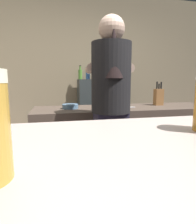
{
  "coord_description": "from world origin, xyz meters",
  "views": [
    {
      "loc": [
        -0.46,
        -1.36,
        1.18
      ],
      "look_at": [
        -0.32,
        -0.75,
        1.08
      ],
      "focal_mm": 30.93,
      "sensor_mm": 36.0,
      "label": 1
    }
  ],
  "objects_px": {
    "knife_block": "(159,97)",
    "chefs_knife": "(125,107)",
    "mixing_bowl": "(70,106)",
    "bottle_olive_oil": "(111,74)",
    "bottle_hot_sauce": "(80,74)",
    "bottle_soy": "(88,74)",
    "bartender": "(111,102)",
    "bottle_vinegar": "(94,74)"
  },
  "relations": [
    {
      "from": "chefs_knife",
      "to": "bottle_olive_oil",
      "type": "bearing_deg",
      "value": 83.31
    },
    {
      "from": "bartender",
      "to": "bottle_vinegar",
      "type": "distance_m",
      "value": 1.67
    },
    {
      "from": "mixing_bowl",
      "to": "bottle_soy",
      "type": "xyz_separation_m",
      "value": [
        0.41,
        1.25,
        0.39
      ]
    },
    {
      "from": "bottle_vinegar",
      "to": "bottle_hot_sauce",
      "type": "xyz_separation_m",
      "value": [
        -0.21,
        0.13,
        -0.0
      ]
    },
    {
      "from": "bottle_olive_oil",
      "to": "bottle_vinegar",
      "type": "bearing_deg",
      "value": -172.55
    },
    {
      "from": "knife_block",
      "to": "chefs_knife",
      "type": "relative_size",
      "value": 1.2
    },
    {
      "from": "bottle_soy",
      "to": "bottle_vinegar",
      "type": "bearing_deg",
      "value": -44.77
    },
    {
      "from": "bottle_soy",
      "to": "bottle_hot_sauce",
      "type": "relative_size",
      "value": 0.99
    },
    {
      "from": "knife_block",
      "to": "mixing_bowl",
      "type": "height_order",
      "value": "knife_block"
    },
    {
      "from": "knife_block",
      "to": "chefs_knife",
      "type": "bearing_deg",
      "value": -165.06
    },
    {
      "from": "knife_block",
      "to": "bottle_hot_sauce",
      "type": "bearing_deg",
      "value": 123.37
    },
    {
      "from": "bottle_vinegar",
      "to": "bottle_olive_oil",
      "type": "height_order",
      "value": "bottle_olive_oil"
    },
    {
      "from": "bottle_soy",
      "to": "bottle_olive_oil",
      "type": "height_order",
      "value": "bottle_olive_oil"
    },
    {
      "from": "chefs_knife",
      "to": "bottle_hot_sauce",
      "type": "xyz_separation_m",
      "value": [
        -0.32,
        1.35,
        0.41
      ]
    },
    {
      "from": "knife_block",
      "to": "bottle_hot_sauce",
      "type": "distance_m",
      "value": 1.5
    },
    {
      "from": "mixing_bowl",
      "to": "chefs_knife",
      "type": "height_order",
      "value": "mixing_bowl"
    },
    {
      "from": "bottle_hot_sauce",
      "to": "knife_block",
      "type": "bearing_deg",
      "value": -56.63
    },
    {
      "from": "bartender",
      "to": "bottle_vinegar",
      "type": "height_order",
      "value": "bartender"
    },
    {
      "from": "bottle_soy",
      "to": "bottle_olive_oil",
      "type": "relative_size",
      "value": 0.95
    },
    {
      "from": "bartender",
      "to": "chefs_knife",
      "type": "distance_m",
      "value": 0.5
    },
    {
      "from": "mixing_bowl",
      "to": "bottle_vinegar",
      "type": "relative_size",
      "value": 0.7
    },
    {
      "from": "bottle_soy",
      "to": "bottle_olive_oil",
      "type": "bearing_deg",
      "value": -6.2
    },
    {
      "from": "mixing_bowl",
      "to": "chefs_knife",
      "type": "distance_m",
      "value": 0.6
    },
    {
      "from": "knife_block",
      "to": "mixing_bowl",
      "type": "bearing_deg",
      "value": -176.69
    },
    {
      "from": "chefs_knife",
      "to": "bottle_soy",
      "type": "xyz_separation_m",
      "value": [
        -0.19,
        1.31,
        0.41
      ]
    },
    {
      "from": "mixing_bowl",
      "to": "chefs_knife",
      "type": "xyz_separation_m",
      "value": [
        0.6,
        -0.07,
        -0.02
      ]
    },
    {
      "from": "bartender",
      "to": "bottle_hot_sauce",
      "type": "bearing_deg",
      "value": 7.81
    },
    {
      "from": "bartender",
      "to": "bottle_olive_oil",
      "type": "height_order",
      "value": "bartender"
    },
    {
      "from": "bottle_soy",
      "to": "knife_block",
      "type": "bearing_deg",
      "value": -60.14
    },
    {
      "from": "mixing_bowl",
      "to": "bottle_soy",
      "type": "height_order",
      "value": "bottle_soy"
    },
    {
      "from": "mixing_bowl",
      "to": "bottle_hot_sauce",
      "type": "distance_m",
      "value": 1.37
    },
    {
      "from": "bottle_olive_oil",
      "to": "chefs_knife",
      "type": "bearing_deg",
      "value": -99.62
    },
    {
      "from": "knife_block",
      "to": "chefs_knife",
      "type": "height_order",
      "value": "knife_block"
    },
    {
      "from": "bottle_hot_sauce",
      "to": "bartender",
      "type": "bearing_deg",
      "value": -88.73
    },
    {
      "from": "bartender",
      "to": "bottle_soy",
      "type": "bearing_deg",
      "value": 3.62
    },
    {
      "from": "chefs_knife",
      "to": "bottle_olive_oil",
      "type": "xyz_separation_m",
      "value": [
        0.22,
        1.27,
        0.41
      ]
    },
    {
      "from": "bartender",
      "to": "bottle_olive_oil",
      "type": "bearing_deg",
      "value": -9.96
    },
    {
      "from": "bartender",
      "to": "bottle_hot_sauce",
      "type": "relative_size",
      "value": 7.25
    },
    {
      "from": "bartender",
      "to": "bottle_soy",
      "type": "xyz_separation_m",
      "value": [
        0.09,
        1.72,
        0.3
      ]
    },
    {
      "from": "bartender",
      "to": "bottle_soy",
      "type": "height_order",
      "value": "bartender"
    },
    {
      "from": "bottle_olive_oil",
      "to": "bottle_hot_sauce",
      "type": "distance_m",
      "value": 0.54
    },
    {
      "from": "mixing_bowl",
      "to": "knife_block",
      "type": "bearing_deg",
      "value": 3.31
    }
  ]
}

